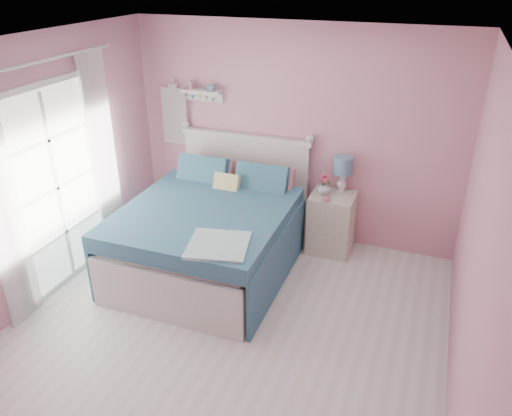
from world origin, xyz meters
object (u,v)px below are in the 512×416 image
Objects in this scene: bed at (212,234)px; teacup at (326,198)px; table_lamp at (343,168)px; vase at (324,188)px; nightstand at (331,223)px.

bed reaches higher than teacup.
vase is at bearing -145.84° from table_lamp.
bed is 4.94× the size of table_lamp.
nightstand is 7.94× the size of teacup.
table_lamp is 0.31m from vase.
bed reaches higher than vase.
nightstand is 0.68m from table_lamp.
table_lamp reaches higher than vase.
vase is (-0.18, -0.12, -0.23)m from table_lamp.
nightstand is at bearing 3.14° from vase.
teacup is (-0.04, -0.18, 0.40)m from nightstand.
bed is at bearing -142.32° from vase.
bed is at bearing -144.88° from nightstand.
bed is 1.68m from table_lamp.
nightstand is at bearing 77.60° from teacup.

